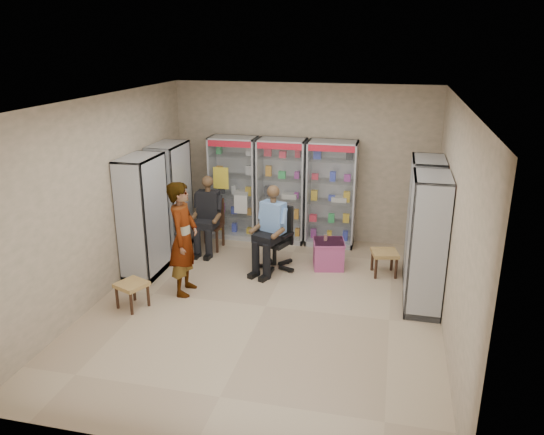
% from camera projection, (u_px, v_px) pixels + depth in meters
% --- Properties ---
extents(floor, '(6.00, 6.00, 0.00)m').
position_uv_depth(floor, '(266.00, 306.00, 7.85)').
color(floor, tan).
rests_on(floor, ground).
extents(room_shell, '(5.02, 6.02, 3.01)m').
position_uv_depth(room_shell, '(265.00, 177.00, 7.22)').
color(room_shell, '#C3AB91').
rests_on(room_shell, ground).
extents(cabinet_back_left, '(0.90, 0.50, 2.00)m').
position_uv_depth(cabinet_back_left, '(234.00, 188.00, 10.33)').
color(cabinet_back_left, silver).
rests_on(cabinet_back_left, floor).
extents(cabinet_back_mid, '(0.90, 0.50, 2.00)m').
position_uv_depth(cabinet_back_mid, '(282.00, 191.00, 10.12)').
color(cabinet_back_mid, silver).
rests_on(cabinet_back_mid, floor).
extents(cabinet_back_right, '(0.90, 0.50, 2.00)m').
position_uv_depth(cabinet_back_right, '(331.00, 194.00, 9.92)').
color(cabinet_back_right, '#9D9EA4').
rests_on(cabinet_back_right, floor).
extents(cabinet_right_far, '(0.90, 0.50, 2.00)m').
position_uv_depth(cabinet_right_far, '(424.00, 219.00, 8.53)').
color(cabinet_right_far, silver).
rests_on(cabinet_right_far, floor).
extents(cabinet_right_near, '(0.90, 0.50, 2.00)m').
position_uv_depth(cabinet_right_near, '(426.00, 244.00, 7.51)').
color(cabinet_right_near, '#ADAFB5').
rests_on(cabinet_right_near, floor).
extents(cabinet_left_far, '(0.90, 0.50, 2.00)m').
position_uv_depth(cabinet_left_far, '(170.00, 198.00, 9.67)').
color(cabinet_left_far, '#A4A7AB').
rests_on(cabinet_left_far, floor).
extents(cabinet_left_near, '(0.90, 0.50, 2.00)m').
position_uv_depth(cabinet_left_near, '(143.00, 217.00, 8.65)').
color(cabinet_left_near, '#AAABB1').
rests_on(cabinet_left_near, floor).
extents(wooden_chair, '(0.42, 0.42, 0.94)m').
position_uv_depth(wooden_chair, '(211.00, 225.00, 9.88)').
color(wooden_chair, '#301E12').
rests_on(wooden_chair, floor).
extents(seated_customer, '(0.44, 0.60, 1.34)m').
position_uv_depth(seated_customer, '(209.00, 215.00, 9.77)').
color(seated_customer, black).
rests_on(seated_customer, floor).
extents(office_chair, '(0.77, 0.77, 1.10)m').
position_uv_depth(office_chair, '(275.00, 238.00, 8.98)').
color(office_chair, black).
rests_on(office_chair, floor).
extents(seated_shopkeeper, '(0.66, 0.76, 1.40)m').
position_uv_depth(seated_shopkeeper, '(274.00, 231.00, 8.89)').
color(seated_shopkeeper, '#77B1EC').
rests_on(seated_shopkeeper, floor).
extents(pink_trunk, '(0.59, 0.57, 0.48)m').
position_uv_depth(pink_trunk, '(328.00, 254.00, 9.12)').
color(pink_trunk, '#C64F99').
rests_on(pink_trunk, floor).
extents(tea_glass, '(0.07, 0.07, 0.11)m').
position_uv_depth(tea_glass, '(326.00, 238.00, 9.06)').
color(tea_glass, '#552307').
rests_on(tea_glass, pink_trunk).
extents(woven_stool_a, '(0.50, 0.50, 0.42)m').
position_uv_depth(woven_stool_a, '(384.00, 263.00, 8.85)').
color(woven_stool_a, '#93643E').
rests_on(woven_stool_a, floor).
extents(woven_stool_b, '(0.52, 0.52, 0.39)m').
position_uv_depth(woven_stool_b, '(133.00, 295.00, 7.77)').
color(woven_stool_b, '#AD9349').
rests_on(woven_stool_b, floor).
extents(standing_man, '(0.47, 0.67, 1.78)m').
position_uv_depth(standing_man, '(183.00, 239.00, 8.02)').
color(standing_man, '#99999C').
rests_on(standing_man, floor).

